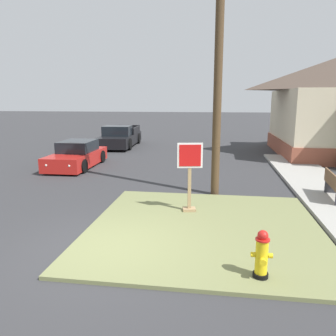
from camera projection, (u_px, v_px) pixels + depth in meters
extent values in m
plane|color=#333335|center=(108.00, 250.00, 7.17)|extent=(160.00, 160.00, 0.00)
cube|color=olive|center=(205.00, 227.00, 8.33)|extent=(5.75, 5.74, 0.08)
cube|color=#9E9B93|center=(327.00, 192.00, 11.45)|extent=(2.20, 15.27, 0.12)
cylinder|color=black|center=(260.00, 275.00, 5.93)|extent=(0.28, 0.28, 0.08)
cylinder|color=yellow|center=(262.00, 257.00, 5.86)|extent=(0.22, 0.22, 0.63)
cylinder|color=red|center=(263.00, 239.00, 5.79)|extent=(0.25, 0.25, 0.03)
sphere|color=red|center=(263.00, 235.00, 5.77)|extent=(0.19, 0.19, 0.19)
cube|color=red|center=(263.00, 232.00, 5.76)|extent=(0.04, 0.04, 0.04)
cylinder|color=yellow|center=(253.00, 255.00, 5.87)|extent=(0.08, 0.09, 0.09)
cylinder|color=yellow|center=(270.00, 256.00, 5.83)|extent=(0.08, 0.09, 0.09)
cylinder|color=yellow|center=(263.00, 262.00, 5.70)|extent=(0.12, 0.09, 0.12)
cube|color=#A3845B|center=(190.00, 178.00, 9.28)|extent=(0.11, 0.11, 1.91)
cube|color=#A3845B|center=(189.00, 209.00, 9.47)|extent=(0.41, 0.34, 0.08)
cube|color=white|center=(190.00, 155.00, 9.10)|extent=(0.69, 0.15, 0.70)
cube|color=red|center=(190.00, 156.00, 9.08)|extent=(0.59, 0.13, 0.60)
cylinder|color=black|center=(148.00, 206.00, 10.10)|extent=(0.70, 0.70, 0.02)
cube|color=red|center=(77.00, 159.00, 15.93)|extent=(1.79, 4.15, 0.64)
cube|color=black|center=(78.00, 146.00, 16.02)|extent=(1.51, 1.92, 0.56)
cylinder|color=black|center=(83.00, 166.00, 14.62)|extent=(0.23, 0.62, 0.62)
cylinder|color=black|center=(49.00, 165.00, 14.82)|extent=(0.23, 0.62, 0.62)
cylinder|color=black|center=(102.00, 157.00, 17.10)|extent=(0.23, 0.62, 0.62)
cylinder|color=black|center=(72.00, 156.00, 17.30)|extent=(0.23, 0.62, 0.62)
sphere|color=white|center=(70.00, 166.00, 13.91)|extent=(0.14, 0.14, 0.14)
sphere|color=red|center=(101.00, 151.00, 17.82)|extent=(0.12, 0.12, 0.12)
sphere|color=white|center=(47.00, 165.00, 14.03)|extent=(0.14, 0.14, 0.14)
sphere|color=red|center=(82.00, 151.00, 17.95)|extent=(0.12, 0.12, 0.12)
cube|color=black|center=(120.00, 139.00, 22.91)|extent=(2.32, 5.61, 0.68)
cube|color=black|center=(117.00, 131.00, 22.02)|extent=(1.85, 1.53, 0.68)
cube|color=black|center=(136.00, 130.00, 23.65)|extent=(0.23, 2.32, 0.44)
cube|color=black|center=(110.00, 130.00, 23.82)|extent=(0.23, 2.32, 0.44)
cube|color=black|center=(128.00, 128.00, 25.43)|extent=(1.82, 0.20, 0.44)
cylinder|color=black|center=(129.00, 144.00, 21.24)|extent=(0.30, 0.77, 0.76)
cylinder|color=black|center=(100.00, 144.00, 21.40)|extent=(0.30, 0.77, 0.76)
cylinder|color=black|center=(138.00, 138.00, 24.46)|extent=(0.30, 0.77, 0.76)
cylinder|color=black|center=(113.00, 138.00, 24.63)|extent=(0.30, 0.77, 0.76)
cube|color=brown|center=(331.00, 178.00, 10.38)|extent=(0.20, 1.63, 0.38)
cube|color=#2D2D33|center=(330.00, 187.00, 11.13)|extent=(0.36, 0.09, 0.41)
cylinder|color=#4C3823|center=(219.00, 30.00, 10.30)|extent=(0.27, 0.27, 10.64)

